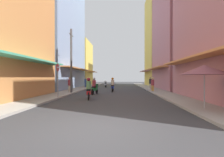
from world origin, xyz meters
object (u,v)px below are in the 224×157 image
at_px(motorbike_blue, 113,85).
at_px(pedestrian_foreground, 150,83).
at_px(motorbike_green, 95,87).
at_px(pedestrian_crossing, 70,85).
at_px(motorbike_white, 106,84).
at_px(motorbike_red, 89,90).
at_px(street_sign_no_entry, 58,76).
at_px(pedestrian_far, 86,82).
at_px(pedestrian_midway, 153,83).
at_px(utility_pole, 71,61).
at_px(vendor_umbrella, 204,70).

relative_size(motorbike_blue, pedestrian_foreground, 1.10).
height_order(motorbike_green, pedestrian_crossing, pedestrian_crossing).
bearing_deg(motorbike_white, pedestrian_crossing, -106.55).
bearing_deg(motorbike_red, pedestrian_crossing, 119.19).
relative_size(motorbike_white, street_sign_no_entry, 0.68).
xyz_separation_m(motorbike_blue, pedestrian_far, (-4.42, 6.94, 0.24)).
relative_size(motorbike_white, pedestrian_midway, 1.08).
relative_size(utility_pole, street_sign_no_entry, 2.39).
bearing_deg(motorbike_red, motorbike_blue, 77.63).
height_order(motorbike_white, utility_pole, utility_pole).
bearing_deg(motorbike_blue, pedestrian_foreground, 38.03).
distance_m(motorbike_white, pedestrian_foreground, 7.97).
distance_m(motorbike_red, pedestrian_midway, 8.72).
bearing_deg(pedestrian_far, motorbike_white, 30.27).
xyz_separation_m(motorbike_red, vendor_umbrella, (6.24, -4.29, 1.25)).
bearing_deg(pedestrian_foreground, motorbike_white, 141.79).
height_order(vendor_umbrella, utility_pole, utility_pole).
bearing_deg(motorbike_blue, utility_pole, -149.48).
distance_m(motorbike_red, utility_pole, 5.57).
distance_m(motorbike_red, street_sign_no_entry, 2.62).
bearing_deg(motorbike_white, pedestrian_foreground, -38.21).
height_order(motorbike_red, street_sign_no_entry, street_sign_no_entry).
bearing_deg(motorbike_red, motorbike_green, 91.65).
bearing_deg(motorbike_green, pedestrian_far, 106.03).
bearing_deg(motorbike_blue, pedestrian_midway, -1.21).
height_order(pedestrian_foreground, pedestrian_far, pedestrian_far).
distance_m(motorbike_white, street_sign_no_entry, 15.16).
bearing_deg(vendor_umbrella, pedestrian_far, 117.30).
bearing_deg(street_sign_no_entry, vendor_umbrella, -28.03).
bearing_deg(motorbike_white, motorbike_green, -90.16).
bearing_deg(street_sign_no_entry, motorbike_green, 54.85).
distance_m(pedestrian_foreground, pedestrian_far, 9.71).
distance_m(pedestrian_foreground, utility_pole, 10.85).
bearing_deg(motorbike_white, vendor_umbrella, -72.10).
relative_size(motorbike_red, vendor_umbrella, 0.82).
height_order(pedestrian_far, vendor_umbrella, vendor_umbrella).
bearing_deg(vendor_umbrella, utility_pole, 135.56).
xyz_separation_m(pedestrian_far, street_sign_no_entry, (0.57, -13.23, 0.78)).
bearing_deg(motorbike_white, motorbike_blue, -80.03).
relative_size(motorbike_green, motorbike_white, 1.00).
distance_m(motorbike_green, pedestrian_crossing, 3.41).
distance_m(pedestrian_foreground, pedestrian_midway, 3.82).
bearing_deg(motorbike_blue, motorbike_green, -117.08).
relative_size(pedestrian_crossing, utility_pole, 0.26).
relative_size(pedestrian_foreground, utility_pole, 0.26).
relative_size(pedestrian_midway, vendor_umbrella, 0.76).
relative_size(pedestrian_foreground, pedestrian_far, 0.99).
bearing_deg(pedestrian_crossing, pedestrian_foreground, 28.27).
height_order(motorbike_blue, pedestrian_midway, pedestrian_midway).
xyz_separation_m(pedestrian_midway, utility_pole, (-8.29, -2.24, 2.31)).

